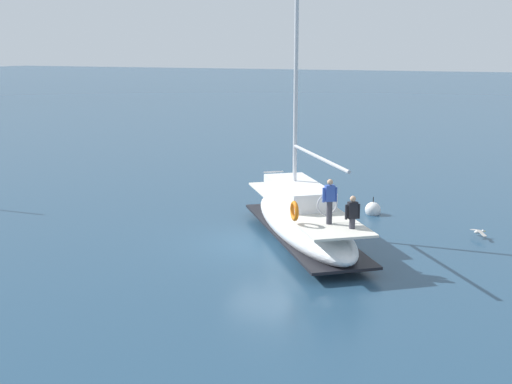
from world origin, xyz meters
The scene contains 4 objects.
ground_plane centered at (0.00, 0.00, 0.00)m, with size 400.00×400.00×0.00m, color navy.
main_sailboat centered at (1.13, -1.22, 0.91)m, with size 9.07×7.75×12.46m.
seagull centered at (4.32, -7.50, 0.26)m, with size 0.93×0.72×0.17m.
mooring_buoy centered at (6.34, -2.73, 0.21)m, with size 0.71×0.71×0.96m.
Camera 1 is at (-21.79, -9.39, 7.37)m, focal length 45.35 mm.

